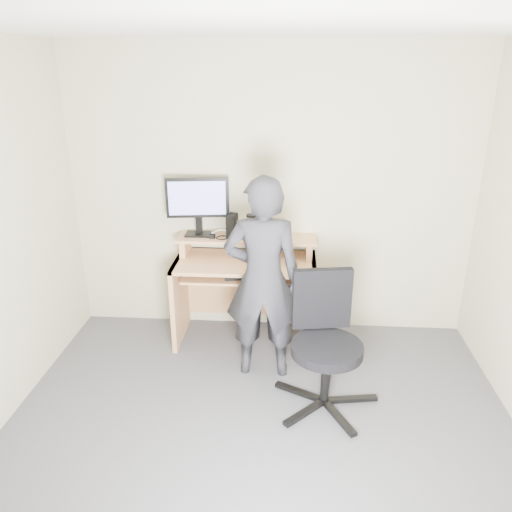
# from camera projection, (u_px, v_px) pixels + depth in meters

# --- Properties ---
(ground) EXTENTS (3.50, 3.50, 0.00)m
(ground) POSITION_uv_depth(u_px,v_px,m) (257.00, 457.00, 3.13)
(ground) COLOR #4D4D52
(ground) RESTS_ON ground
(back_wall) EXTENTS (3.50, 0.02, 2.50)m
(back_wall) POSITION_uv_depth(u_px,v_px,m) (271.00, 195.00, 4.31)
(back_wall) COLOR #BDB897
(back_wall) RESTS_ON ground
(ceiling) EXTENTS (3.50, 3.50, 0.02)m
(ceiling) POSITION_uv_depth(u_px,v_px,m) (257.00, 19.00, 2.23)
(ceiling) COLOR white
(ceiling) RESTS_ON back_wall
(desk) EXTENTS (1.20, 0.60, 0.91)m
(desk) POSITION_uv_depth(u_px,v_px,m) (246.00, 279.00, 4.37)
(desk) COLOR tan
(desk) RESTS_ON ground
(monitor) EXTENTS (0.54, 0.15, 0.51)m
(monitor) POSITION_uv_depth(u_px,v_px,m) (198.00, 201.00, 4.23)
(monitor) COLOR black
(monitor) RESTS_ON desk
(external_drive) EXTENTS (0.10, 0.14, 0.20)m
(external_drive) POSITION_uv_depth(u_px,v_px,m) (232.00, 226.00, 4.27)
(external_drive) COLOR black
(external_drive) RESTS_ON desk
(travel_mug) EXTENTS (0.10, 0.10, 0.19)m
(travel_mug) POSITION_uv_depth(u_px,v_px,m) (251.00, 228.00, 4.24)
(travel_mug) COLOR silver
(travel_mug) RESTS_ON desk
(smartphone) EXTENTS (0.08, 0.14, 0.01)m
(smartphone) POSITION_uv_depth(u_px,v_px,m) (266.00, 239.00, 4.24)
(smartphone) COLOR black
(smartphone) RESTS_ON desk
(charger) EXTENTS (0.05, 0.05, 0.03)m
(charger) POSITION_uv_depth(u_px,v_px,m) (212.00, 236.00, 4.26)
(charger) COLOR black
(charger) RESTS_ON desk
(headphones) EXTENTS (0.17, 0.17, 0.06)m
(headphones) POSITION_uv_depth(u_px,v_px,m) (221.00, 234.00, 4.34)
(headphones) COLOR silver
(headphones) RESTS_ON desk
(keyboard) EXTENTS (0.48, 0.26, 0.03)m
(keyboard) POSITION_uv_depth(u_px,v_px,m) (252.00, 274.00, 4.17)
(keyboard) COLOR black
(keyboard) RESTS_ON desk
(mouse) EXTENTS (0.11, 0.09, 0.04)m
(mouse) POSITION_uv_depth(u_px,v_px,m) (291.00, 264.00, 4.10)
(mouse) COLOR black
(mouse) RESTS_ON desk
(office_chair) EXTENTS (0.75, 0.75, 0.95)m
(office_chair) POSITION_uv_depth(u_px,v_px,m) (325.00, 337.00, 3.49)
(office_chair) COLOR black
(office_chair) RESTS_ON ground
(person) EXTENTS (0.59, 0.39, 1.59)m
(person) POSITION_uv_depth(u_px,v_px,m) (263.00, 279.00, 3.74)
(person) COLOR black
(person) RESTS_ON ground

